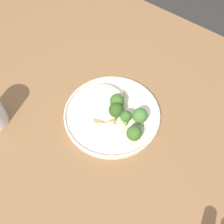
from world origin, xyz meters
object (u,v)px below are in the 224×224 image
Objects in this scene: broccoli_floret_rear_charred at (116,110)px; dinner_plate at (112,114)px; seared_scallop_half_hidden at (98,121)px; broccoli_floret_small_sprig at (126,117)px; seared_scallop_tilted_round at (114,103)px; broccoli_floret_split_head at (134,133)px; broccoli_floret_front_edge at (117,101)px; seared_scallop_rear_pale at (106,105)px; seared_scallop_left_edge at (111,119)px; seared_scallop_center_golden at (103,99)px; seared_scallop_front_small at (121,95)px; broccoli_floret_tall_stalk at (140,116)px; seared_scallop_on_noodles at (97,106)px.

dinner_plate is at bearing 170.76° from broccoli_floret_rear_charred.
seared_scallop_half_hidden is 0.47× the size of broccoli_floret_small_sprig.
seared_scallop_tilted_round is 0.48× the size of broccoli_floret_rear_charred.
dinner_plate is 5.13× the size of broccoli_floret_split_head.
broccoli_floret_rear_charred is at bearing -56.45° from broccoli_floret_front_edge.
broccoli_floret_split_head is at bearing -28.08° from broccoli_floret_front_edge.
seared_scallop_tilted_round is at bearing 120.88° from dinner_plate.
seared_scallop_half_hidden is (0.02, -0.06, 0.00)m from seared_scallop_rear_pale.
seared_scallop_left_edge is 0.46× the size of broccoli_floret_split_head.
broccoli_floret_split_head is 0.92× the size of broccoli_floret_front_edge.
dinner_plate is at bearing 176.63° from broccoli_floret_small_sprig.
seared_scallop_center_golden is 0.11m from broccoli_floret_small_sprig.
seared_scallop_half_hidden is (0.04, -0.07, 0.00)m from seared_scallop_center_golden.
dinner_plate is at bearing -14.03° from seared_scallop_rear_pale.
dinner_plate is 0.03m from seared_scallop_left_edge.
broccoli_floret_front_edge is (0.01, 0.07, 0.03)m from seared_scallop_half_hidden.
seared_scallop_center_golden is 0.39× the size of broccoli_floret_split_head.
seared_scallop_rear_pale is at bearing 165.97° from dinner_plate.
seared_scallop_front_small is at bearing 140.64° from broccoli_floret_split_head.
seared_scallop_rear_pale is at bearing -122.50° from seared_scallop_tilted_round.
broccoli_floret_rear_charred is at bearing 56.92° from seared_scallop_half_hidden.
seared_scallop_front_small is at bearing 92.47° from seared_scallop_half_hidden.
seared_scallop_half_hidden reaches higher than seared_scallop_tilted_round.
seared_scallop_rear_pale is (-0.05, 0.03, 0.00)m from seared_scallop_left_edge.
broccoli_floret_tall_stalk is 0.07m from broccoli_floret_rear_charred.
broccoli_floret_tall_stalk is (0.13, 0.00, 0.03)m from seared_scallop_center_golden.
seared_scallop_center_golden is at bearing 167.50° from broccoli_floret_small_sprig.
broccoli_floret_split_head is (0.12, -0.10, 0.02)m from seared_scallop_front_small.
seared_scallop_center_golden and seared_scallop_front_small have the same top height.
seared_scallop_left_edge is 0.08m from seared_scallop_center_golden.
seared_scallop_rear_pale is 0.05m from broccoli_floret_front_edge.
seared_scallop_rear_pale is at bearing 167.69° from broccoli_floret_rear_charred.
seared_scallop_half_hidden is 0.12m from broccoli_floret_split_head.
dinner_plate is at bearing 123.28° from seared_scallop_left_edge.
broccoli_floret_front_edge reaches higher than seared_scallop_tilted_round.
broccoli_floret_rear_charred reaches higher than seared_scallop_front_small.
dinner_plate is at bearing -90.48° from broccoli_floret_front_edge.
broccoli_floret_tall_stalk is at bearing 0.52° from broccoli_floret_front_edge.
broccoli_floret_split_head reaches higher than seared_scallop_center_golden.
seared_scallop_front_small is 0.43× the size of broccoli_floret_rear_charred.
broccoli_floret_tall_stalk is 0.98× the size of broccoli_floret_rear_charred.
broccoli_floret_split_head is (0.15, -0.02, 0.02)m from seared_scallop_on_noodles.
broccoli_floret_rear_charred reaches higher than broccoli_floret_split_head.
seared_scallop_center_golden is 0.73× the size of seared_scallop_tilted_round.
seared_scallop_on_noodles reaches higher than seared_scallop_half_hidden.
broccoli_floret_rear_charred is at bearing -62.96° from seared_scallop_front_small.
broccoli_floret_split_head is (0.11, 0.02, 0.02)m from seared_scallop_half_hidden.
seared_scallop_on_noodles is (-0.05, -0.01, 0.01)m from dinner_plate.
dinner_plate is 9.62× the size of seared_scallop_tilted_round.
seared_scallop_center_golden is at bearing 92.97° from seared_scallop_on_noodles.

